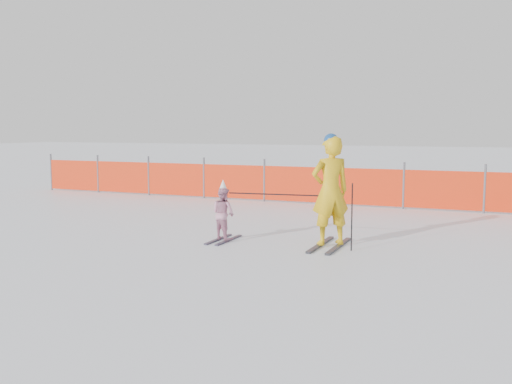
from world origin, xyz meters
TOP-DOWN VIEW (x-y plane):
  - ground at (0.00, 0.00)m, footprint 120.00×120.00m
  - adult at (1.23, 1.04)m, footprint 0.85×1.51m
  - child at (-0.80, 0.78)m, footprint 0.59×1.06m
  - ski_poles at (0.80, 0.88)m, footprint 2.36×0.26m
  - safety_fence at (-1.77, 6.51)m, footprint 17.16×0.06m

SIDE VIEW (x-z plane):
  - ground at x=0.00m, z-range 0.00..0.00m
  - child at x=-0.80m, z-range -0.05..1.12m
  - safety_fence at x=-1.77m, z-range -0.07..1.18m
  - ski_poles at x=0.80m, z-range 0.20..1.39m
  - adult at x=1.23m, z-range 0.00..2.05m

